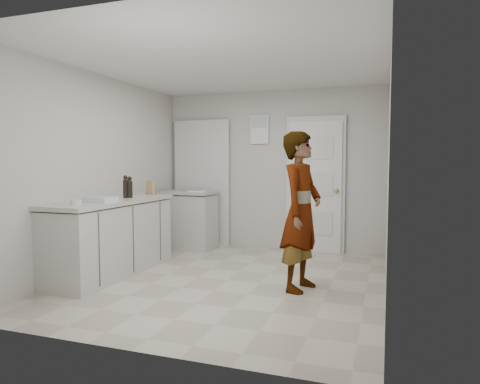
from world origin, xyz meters
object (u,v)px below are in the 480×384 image
at_px(cake_mix_box, 150,187).
at_px(oil_cruet_a, 130,188).
at_px(person, 301,211).
at_px(spice_jar, 153,193).
at_px(oil_cruet_b, 125,187).
at_px(egg_bowl, 76,202).
at_px(baking_dish, 101,200).

relative_size(cake_mix_box, oil_cruet_a, 0.70).
bearing_deg(person, spice_jar, 85.90).
bearing_deg(oil_cruet_b, egg_bowl, -91.29).
bearing_deg(spice_jar, egg_bowl, -96.09).
height_order(cake_mix_box, baking_dish, cake_mix_box).
relative_size(cake_mix_box, oil_cruet_b, 0.67).
height_order(cake_mix_box, egg_bowl, cake_mix_box).
xyz_separation_m(cake_mix_box, oil_cruet_b, (0.02, -0.64, 0.04)).
bearing_deg(spice_jar, oil_cruet_a, -99.54).
height_order(person, spice_jar, person).
xyz_separation_m(spice_jar, egg_bowl, (-0.15, -1.37, -0.01)).
height_order(baking_dish, egg_bowl, baking_dish).
height_order(person, baking_dish, person).
xyz_separation_m(spice_jar, oil_cruet_b, (-0.13, -0.47, 0.10)).
distance_m(spice_jar, oil_cruet_a, 0.47).
bearing_deg(baking_dish, egg_bowl, -103.24).
relative_size(person, spice_jar, 23.19).
distance_m(cake_mix_box, egg_bowl, 1.54).
height_order(person, cake_mix_box, person).
relative_size(person, baking_dish, 4.87).
xyz_separation_m(person, cake_mix_box, (-2.31, 0.78, 0.17)).
relative_size(oil_cruet_a, egg_bowl, 2.23).
bearing_deg(baking_dish, spice_jar, 86.14).
relative_size(person, oil_cruet_b, 5.88).
distance_m(spice_jar, oil_cruet_b, 0.50).
relative_size(cake_mix_box, egg_bowl, 1.56).
distance_m(spice_jar, baking_dish, 1.05).
bearing_deg(spice_jar, cake_mix_box, 131.18).
distance_m(cake_mix_box, baking_dish, 1.22).
bearing_deg(cake_mix_box, baking_dish, -71.49).
bearing_deg(oil_cruet_a, cake_mix_box, 96.47).
xyz_separation_m(baking_dish, egg_bowl, (-0.08, -0.32, -0.00)).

